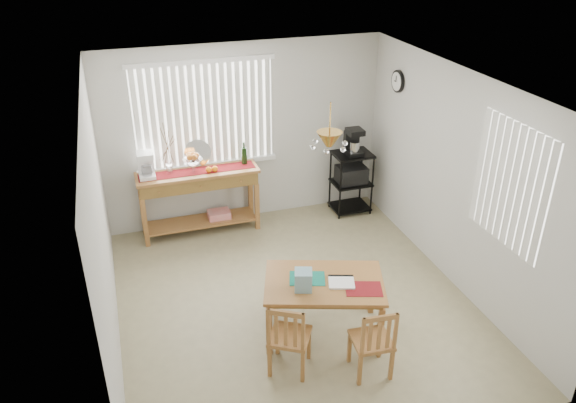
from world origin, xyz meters
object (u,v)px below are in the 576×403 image
object	(u,v)px
sideboard	(199,187)
wire_cart	(351,177)
chair_left	(289,338)
chair_right	(373,342)
dining_table	(324,287)
cart_items	(353,142)

from	to	relation	value
sideboard	wire_cart	size ratio (longest dim) A/B	1.76
chair_left	chair_right	bearing A→B (deg)	-21.07
sideboard	dining_table	size ratio (longest dim) A/B	1.17
sideboard	wire_cart	world-z (taller)	wire_cart
dining_table	chair_left	world-z (taller)	chair_left
cart_items	wire_cart	bearing A→B (deg)	-90.00
sideboard	wire_cart	bearing A→B (deg)	-1.97
sideboard	dining_table	xyz separation A→B (m)	(0.86, -2.58, -0.12)
chair_left	chair_right	size ratio (longest dim) A/B	1.03
wire_cart	chair_left	distance (m)	3.53
sideboard	wire_cart	xyz separation A→B (m)	(2.27, -0.08, -0.14)
chair_left	chair_right	world-z (taller)	chair_left
chair_left	chair_right	distance (m)	0.81
chair_left	chair_right	xyz separation A→B (m)	(0.76, -0.29, -0.01)
sideboard	cart_items	world-z (taller)	cart_items
dining_table	chair_right	distance (m)	0.79
sideboard	wire_cart	distance (m)	2.28
cart_items	chair_right	world-z (taller)	cart_items
wire_cart	cart_items	world-z (taller)	cart_items
cart_items	dining_table	distance (m)	2.93
cart_items	dining_table	size ratio (longest dim) A/B	0.27
cart_items	chair_left	bearing A→B (deg)	-123.25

